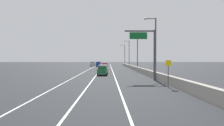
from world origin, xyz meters
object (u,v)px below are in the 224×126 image
car_silver_1 (93,64)px  car_green_3 (103,70)px  lamp_post_right_third (137,49)px  speed_advisory_sign (168,71)px  lamp_post_right_fifth (124,54)px  lamp_post_right_second (154,43)px  car_red_4 (105,67)px  lamp_post_right_fourth (128,52)px  car_white_0 (103,69)px  car_blue_2 (98,64)px  overhead_sign_gantry (150,48)px

car_silver_1 → car_green_3: (5.75, -50.62, -0.10)m
lamp_post_right_third → speed_advisory_sign: bearing=-92.1°
speed_advisory_sign → lamp_post_right_fifth: lamp_post_right_fifth is taller
lamp_post_right_second → car_red_4: 23.72m
lamp_post_right_fourth → car_red_4: 25.18m
car_silver_1 → car_red_4: bearing=-80.2°
car_white_0 → lamp_post_right_fifth: bearing=80.7°
lamp_post_right_fourth → lamp_post_right_fifth: same height
speed_advisory_sign → car_green_3: size_ratio=0.68×
lamp_post_right_third → car_silver_1: lamp_post_right_third is taller
lamp_post_right_second → lamp_post_right_third: size_ratio=1.00×
lamp_post_right_third → car_silver_1: bearing=114.1°
lamp_post_right_second → car_blue_2: 51.75m
lamp_post_right_second → lamp_post_right_fourth: same height
lamp_post_right_second → lamp_post_right_fourth: 44.48m
lamp_post_right_fifth → car_white_0: size_ratio=2.15×
car_green_3 → car_red_4: (0.08, 16.77, 0.10)m
lamp_post_right_second → car_white_0: lamp_post_right_second is taller
car_red_4 → lamp_post_right_fifth: bearing=78.9°
car_white_0 → car_green_3: 7.09m
overhead_sign_gantry → car_white_0: (-7.34, 16.69, -3.77)m
car_blue_2 → lamp_post_right_second: bearing=-76.5°
overhead_sign_gantry → car_silver_1: 61.73m
lamp_post_right_third → lamp_post_right_second: bearing=-90.0°
car_blue_2 → speed_advisory_sign: bearing=-80.4°
lamp_post_right_fourth → car_green_3: bearing=-102.6°
lamp_post_right_third → car_blue_2: 30.72m
car_green_3 → lamp_post_right_fourth: bearing=77.4°
lamp_post_right_fifth → overhead_sign_gantry: bearing=-91.4°
lamp_post_right_third → car_red_4: (-8.93, -0.83, -4.89)m
car_green_3 → lamp_post_right_second: bearing=-27.2°
car_green_3 → car_silver_1: bearing=96.5°
lamp_post_right_third → car_red_4: 10.22m
lamp_post_right_fifth → car_red_4: bearing=-101.1°
speed_advisory_sign → lamp_post_right_second: lamp_post_right_second is taller
overhead_sign_gantry → lamp_post_right_third: 27.28m
overhead_sign_gantry → lamp_post_right_third: (1.74, 27.20, 1.18)m
lamp_post_right_second → car_green_3: lamp_post_right_second is taller
car_blue_2 → lamp_post_right_third: bearing=-66.7°
lamp_post_right_second → lamp_post_right_third: same height
car_green_3 → lamp_post_right_fifth: bearing=81.8°
overhead_sign_gantry → speed_advisory_sign: overhead_sign_gantry is taller
lamp_post_right_third → lamp_post_right_fifth: same height
speed_advisory_sign → car_blue_2: 63.99m
car_silver_1 → speed_advisory_sign: bearing=-78.8°
overhead_sign_gantry → lamp_post_right_fifth: (1.72, 71.68, 1.18)m
car_green_3 → car_blue_2: bearing=93.7°
car_red_4 → lamp_post_right_fourth: bearing=69.0°
lamp_post_right_second → car_white_0: bearing=127.7°
car_white_0 → car_red_4: size_ratio=1.09×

